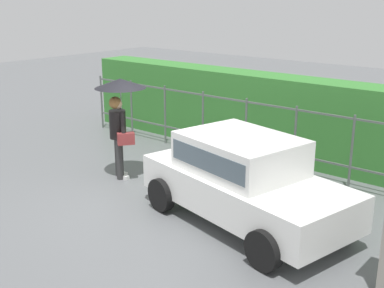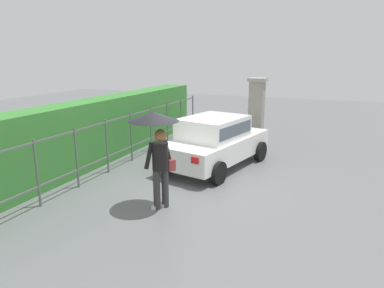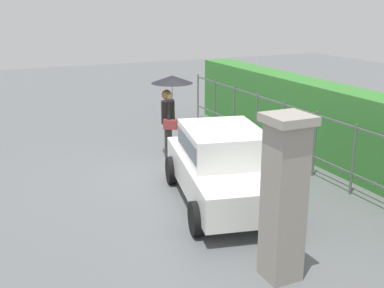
% 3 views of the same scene
% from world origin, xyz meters
% --- Properties ---
extents(ground_plane, '(40.00, 40.00, 0.00)m').
position_xyz_m(ground_plane, '(0.00, 0.00, 0.00)').
color(ground_plane, slate).
extents(car, '(3.97, 2.49, 1.48)m').
position_xyz_m(car, '(1.92, 0.35, 0.80)').
color(car, white).
rests_on(car, ground).
extents(pedestrian, '(1.04, 1.04, 2.07)m').
position_xyz_m(pedestrian, '(-1.24, 0.53, 1.56)').
color(pedestrian, '#333333').
rests_on(pedestrian, ground).
extents(gate_pillar, '(0.60, 0.60, 2.42)m').
position_xyz_m(gate_pillar, '(4.71, -0.21, 1.24)').
color(gate_pillar, gray).
rests_on(gate_pillar, ground).
extents(fence_section, '(11.09, 0.05, 1.50)m').
position_xyz_m(fence_section, '(0.88, 2.90, 0.83)').
color(fence_section, '#59605B').
rests_on(fence_section, ground).
extents(hedge_row, '(12.04, 0.90, 1.90)m').
position_xyz_m(hedge_row, '(0.88, 3.85, 0.95)').
color(hedge_row, '#387F33').
rests_on(hedge_row, ground).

